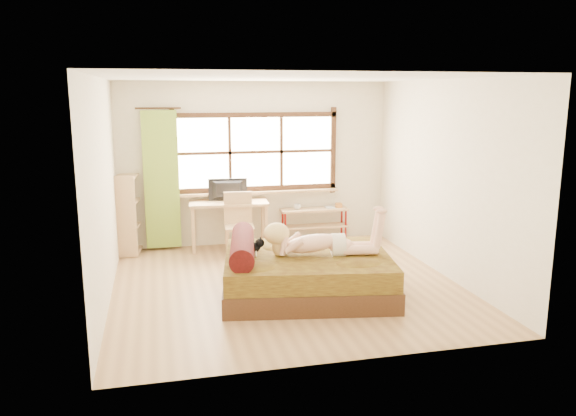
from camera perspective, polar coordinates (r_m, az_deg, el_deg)
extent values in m
plane|color=#9E754C|center=(7.56, -0.17, -7.81)|extent=(4.50, 4.50, 0.00)
plane|color=white|center=(7.13, -0.18, 13.11)|extent=(4.50, 4.50, 0.00)
plane|color=silver|center=(9.40, -3.30, 4.49)|extent=(4.50, 0.00, 4.50)
plane|color=silver|center=(5.10, 5.58, -1.65)|extent=(4.50, 0.00, 4.50)
plane|color=silver|center=(7.07, -18.25, 1.55)|extent=(0.00, 4.50, 4.50)
plane|color=silver|center=(8.03, 15.68, 2.85)|extent=(0.00, 4.50, 4.50)
cube|color=#FFEDBF|center=(9.38, -3.31, 5.70)|extent=(2.60, 0.01, 1.30)
cube|color=tan|center=(9.40, -3.18, 1.59)|extent=(2.80, 0.16, 0.04)
cube|color=olive|center=(9.17, -12.74, 2.78)|extent=(0.55, 0.10, 2.20)
cube|color=black|center=(7.21, 1.94, -7.69)|extent=(2.33, 1.99, 0.26)
cube|color=#321B0B|center=(7.13, 1.95, -5.72)|extent=(2.28, 1.95, 0.26)
cylinder|color=black|center=(7.02, -4.66, -3.85)|extent=(0.52, 1.45, 0.29)
cube|color=tan|center=(9.13, -6.05, 0.53)|extent=(1.30, 0.68, 0.04)
cube|color=tan|center=(8.98, -9.61, -2.30)|extent=(0.06, 0.06, 0.76)
cube|color=tan|center=(9.03, -2.26, -2.06)|extent=(0.06, 0.06, 0.76)
cube|color=tan|center=(9.43, -9.58, -1.63)|extent=(0.06, 0.06, 0.76)
cube|color=tan|center=(9.48, -2.58, -1.41)|extent=(0.06, 0.06, 0.76)
imported|color=black|center=(9.14, -6.12, 1.83)|extent=(0.63, 0.13, 0.36)
cube|color=tan|center=(8.77, -4.98, -1.95)|extent=(0.47, 0.47, 0.04)
cube|color=tan|center=(8.91, -5.10, 0.06)|extent=(0.44, 0.08, 0.50)
cube|color=tan|center=(8.64, -6.12, -3.84)|extent=(0.05, 0.05, 0.44)
cube|color=tan|center=(8.66, -3.62, -3.75)|extent=(0.05, 0.05, 0.44)
cube|color=tan|center=(9.00, -6.24, -3.20)|extent=(0.05, 0.05, 0.44)
cube|color=tan|center=(9.03, -3.84, -3.12)|extent=(0.05, 0.05, 0.44)
cube|color=tan|center=(9.58, 2.68, -0.17)|extent=(1.16, 0.31, 0.04)
cube|color=tan|center=(9.64, 2.67, -1.85)|extent=(1.16, 0.31, 0.03)
cylinder|color=maroon|center=(9.41, -0.28, -2.06)|extent=(0.03, 0.03, 0.58)
cylinder|color=maroon|center=(9.68, 5.88, -1.73)|extent=(0.03, 0.03, 0.58)
cylinder|color=maroon|center=(9.63, -0.56, -1.74)|extent=(0.03, 0.03, 0.58)
cylinder|color=maroon|center=(9.89, 5.47, -1.43)|extent=(0.03, 0.03, 0.58)
cube|color=#C87E32|center=(9.68, 5.17, 0.28)|extent=(0.10, 0.10, 0.08)
imported|color=gray|center=(9.49, 0.95, 0.13)|extent=(0.12, 0.12, 0.09)
imported|color=gray|center=(9.63, 3.83, 0.05)|extent=(0.16, 0.21, 0.02)
cube|color=tan|center=(9.33, -15.69, -4.13)|extent=(0.38, 0.56, 0.03)
cube|color=tan|center=(9.23, -15.83, -1.75)|extent=(0.38, 0.56, 0.03)
cube|color=tan|center=(9.15, -15.96, 0.67)|extent=(0.38, 0.56, 0.03)
cube|color=tan|center=(9.09, -16.10, 3.13)|extent=(0.38, 0.56, 0.03)
cube|color=tan|center=(8.94, -16.17, -0.90)|extent=(0.31, 0.07, 1.27)
cube|color=tan|center=(9.44, -15.64, -0.21)|extent=(0.31, 0.07, 1.27)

